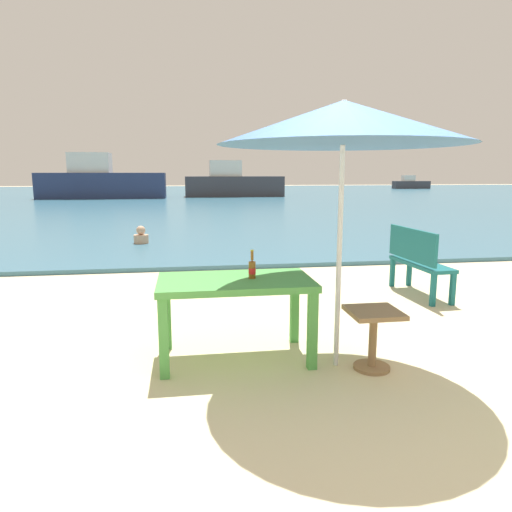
# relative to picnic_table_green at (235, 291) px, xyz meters

# --- Properties ---
(ground_plane) EXTENTS (120.00, 120.00, 0.00)m
(ground_plane) POSITION_rel_picnic_table_green_xyz_m (1.00, -0.98, -0.65)
(ground_plane) COLOR beige
(sea_water) EXTENTS (120.00, 50.00, 0.08)m
(sea_water) POSITION_rel_picnic_table_green_xyz_m (1.00, 29.02, -0.61)
(sea_water) COLOR #386B84
(sea_water) RESTS_ON ground_plane
(picnic_table_green) EXTENTS (1.40, 0.80, 0.76)m
(picnic_table_green) POSITION_rel_picnic_table_green_xyz_m (0.00, 0.00, 0.00)
(picnic_table_green) COLOR #4C9E47
(picnic_table_green) RESTS_ON ground_plane
(beer_bottle_amber) EXTENTS (0.07, 0.07, 0.26)m
(beer_bottle_amber) POSITION_rel_picnic_table_green_xyz_m (0.16, 0.00, 0.20)
(beer_bottle_amber) COLOR brown
(beer_bottle_amber) RESTS_ON picnic_table_green
(patio_umbrella) EXTENTS (2.10, 2.10, 2.30)m
(patio_umbrella) POSITION_rel_picnic_table_green_xyz_m (0.88, -0.30, 1.47)
(patio_umbrella) COLOR silver
(patio_umbrella) RESTS_ON ground_plane
(side_table_wood) EXTENTS (0.44, 0.44, 0.54)m
(side_table_wood) POSITION_rel_picnic_table_green_xyz_m (1.16, -0.43, -0.30)
(side_table_wood) COLOR olive
(side_table_wood) RESTS_ON ground_plane
(bench_teal_center) EXTENTS (0.42, 1.22, 0.95)m
(bench_teal_center) POSITION_rel_picnic_table_green_xyz_m (2.76, 1.87, -0.11)
(bench_teal_center) COLOR #196066
(bench_teal_center) RESTS_ON ground_plane
(swimmer_person) EXTENTS (0.34, 0.34, 0.41)m
(swimmer_person) POSITION_rel_picnic_table_green_xyz_m (-1.47, 6.96, -0.41)
(swimmer_person) COLOR tan
(swimmer_person) RESTS_ON sea_water
(boat_barge) EXTENTS (3.73, 1.02, 1.36)m
(boat_barge) POSITION_rel_picnic_table_green_xyz_m (22.49, 41.13, -0.08)
(boat_barge) COLOR #38383F
(boat_barge) RESTS_ON sea_water
(boat_cargo_ship) EXTENTS (6.69, 1.83, 2.43)m
(boat_cargo_ship) POSITION_rel_picnic_table_green_xyz_m (2.86, 28.08, 0.31)
(boat_cargo_ship) COLOR #38383F
(boat_cargo_ship) RESTS_ON sea_water
(boat_fishing_trawler) EXTENTS (7.88, 2.15, 2.86)m
(boat_fishing_trawler) POSITION_rel_picnic_table_green_xyz_m (-5.72, 27.18, 0.46)
(boat_fishing_trawler) COLOR navy
(boat_fishing_trawler) RESTS_ON sea_water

